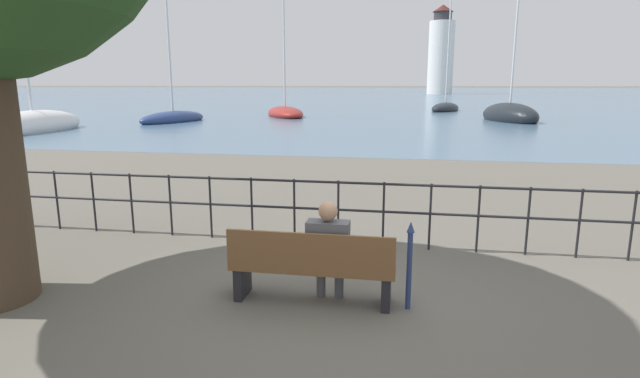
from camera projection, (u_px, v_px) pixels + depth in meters
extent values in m
plane|color=#605B51|center=(313.00, 301.00, 5.96)|extent=(1000.00, 1000.00, 0.00)
cube|color=slate|center=(407.00, 91.00, 161.75)|extent=(600.00, 300.00, 0.01)
cube|color=brown|center=(313.00, 267.00, 5.88)|extent=(1.94, 0.45, 0.05)
cube|color=brown|center=(309.00, 253.00, 5.63)|extent=(1.94, 0.04, 0.45)
cube|color=black|center=(243.00, 280.00, 6.07)|extent=(0.10, 0.41, 0.40)
cube|color=black|center=(386.00, 290.00, 5.77)|extent=(0.10, 0.41, 0.40)
cylinder|color=#4C4C51|center=(321.00, 278.00, 6.05)|extent=(0.11, 0.11, 0.45)
cylinder|color=#4C4C51|center=(339.00, 280.00, 6.02)|extent=(0.11, 0.11, 0.45)
cube|color=#4C4C51|center=(329.00, 260.00, 5.89)|extent=(0.42, 0.26, 0.14)
cube|color=#4C4C51|center=(328.00, 244.00, 5.76)|extent=(0.49, 0.24, 0.55)
sphere|color=#A87A5B|center=(328.00, 211.00, 5.68)|extent=(0.22, 0.22, 0.22)
cylinder|color=black|center=(21.00, 199.00, 8.92)|extent=(0.04, 0.04, 1.05)
cylinder|color=black|center=(57.00, 200.00, 8.79)|extent=(0.04, 0.04, 1.05)
cylinder|color=black|center=(94.00, 202.00, 8.67)|extent=(0.04, 0.04, 1.05)
cylinder|color=black|center=(132.00, 204.00, 8.55)|extent=(0.04, 0.04, 1.05)
cylinder|color=black|center=(171.00, 205.00, 8.43)|extent=(0.04, 0.04, 1.05)
cylinder|color=black|center=(211.00, 207.00, 8.31)|extent=(0.04, 0.04, 1.05)
cylinder|color=black|center=(252.00, 209.00, 8.18)|extent=(0.04, 0.04, 1.05)
cylinder|color=black|center=(294.00, 211.00, 8.06)|extent=(0.04, 0.04, 1.05)
cylinder|color=black|center=(338.00, 213.00, 7.94)|extent=(0.04, 0.04, 1.05)
cylinder|color=black|center=(383.00, 215.00, 7.82)|extent=(0.04, 0.04, 1.05)
cylinder|color=black|center=(430.00, 217.00, 7.69)|extent=(0.04, 0.04, 1.05)
cylinder|color=black|center=(478.00, 219.00, 7.57)|extent=(0.04, 0.04, 1.05)
cylinder|color=black|center=(528.00, 221.00, 7.45)|extent=(0.04, 0.04, 1.05)
cylinder|color=black|center=(579.00, 224.00, 7.33)|extent=(0.04, 0.04, 1.05)
cylinder|color=black|center=(632.00, 226.00, 7.20)|extent=(0.04, 0.04, 1.05)
cylinder|color=black|center=(338.00, 182.00, 7.84)|extent=(15.76, 0.04, 0.04)
cylinder|color=black|center=(338.00, 210.00, 7.93)|extent=(15.76, 0.04, 0.04)
cylinder|color=navy|center=(409.00, 271.00, 5.66)|extent=(0.06, 0.06, 0.92)
cone|color=navy|center=(411.00, 227.00, 5.56)|extent=(0.09, 0.09, 0.12)
ellipsoid|color=white|center=(33.00, 126.00, 26.60)|extent=(2.35, 7.66, 1.64)
cylinder|color=silver|center=(22.00, 26.00, 25.55)|extent=(0.14, 0.14, 9.18)
ellipsoid|color=black|center=(445.00, 109.00, 46.60)|extent=(3.74, 5.49, 1.15)
cylinder|color=silver|center=(449.00, 46.00, 45.43)|extent=(0.14, 0.14, 10.59)
ellipsoid|color=maroon|center=(285.00, 113.00, 39.37)|extent=(5.19, 7.33, 1.10)
cylinder|color=silver|center=(284.00, 47.00, 38.33)|extent=(0.14, 0.14, 9.42)
ellipsoid|color=navy|center=(173.00, 119.00, 33.51)|extent=(3.28, 6.18, 1.05)
cylinder|color=silver|center=(169.00, 54.00, 32.64)|extent=(0.14, 0.14, 7.80)
ellipsoid|color=black|center=(509.00, 116.00, 34.36)|extent=(4.23, 6.75, 1.79)
cylinder|color=silver|center=(515.00, 49.00, 33.43)|extent=(0.14, 0.14, 7.87)
cylinder|color=white|center=(441.00, 58.00, 121.96)|extent=(6.14, 6.14, 17.28)
cylinder|color=#2D2D33|center=(443.00, 16.00, 119.95)|extent=(4.30, 4.30, 2.11)
cone|color=#4C1E19|center=(443.00, 8.00, 119.55)|extent=(4.91, 4.91, 1.69)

